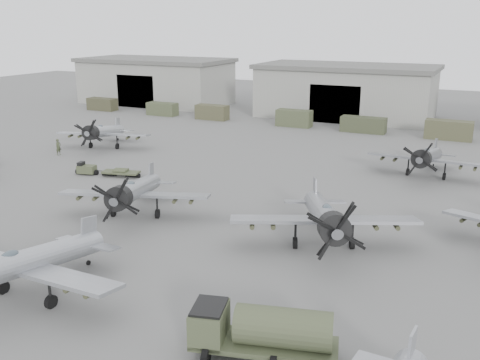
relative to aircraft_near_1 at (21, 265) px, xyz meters
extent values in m
plane|color=#605F5D|center=(0.40, 7.43, -2.29)|extent=(220.00, 220.00, 0.00)
cube|color=gray|center=(-37.60, 69.43, 1.71)|extent=(28.00, 14.00, 8.00)
cube|color=#5A5A56|center=(-37.60, 69.43, 6.06)|extent=(29.00, 14.80, 0.70)
cube|color=black|center=(-37.60, 62.63, 0.71)|extent=(8.12, 0.40, 6.00)
cube|color=gray|center=(0.40, 69.43, 1.71)|extent=(28.00, 14.00, 8.00)
cube|color=#5A5A56|center=(0.40, 69.43, 6.06)|extent=(29.00, 14.80, 0.70)
cube|color=black|center=(0.40, 62.63, 0.71)|extent=(8.12, 0.40, 6.00)
cube|color=#3B3A26|center=(-41.36, 57.43, -1.19)|extent=(5.50, 2.20, 2.19)
cube|color=#41482F|center=(-28.38, 57.43, -1.20)|extent=(5.30, 2.20, 2.16)
cube|color=#43432C|center=(-18.67, 57.43, -1.09)|extent=(5.40, 2.20, 2.39)
cube|color=#41482F|center=(-4.39, 57.43, -1.02)|extent=(5.39, 2.20, 2.54)
cube|color=#383E28|center=(6.25, 57.43, -1.17)|extent=(6.43, 2.20, 2.23)
cube|color=#43442C|center=(17.90, 57.43, -0.98)|extent=(6.19, 2.20, 2.61)
cylinder|color=#9DA0A6|center=(0.01, 0.93, -0.09)|extent=(1.63, 10.60, 3.12)
cube|color=#9DA0A6|center=(0.00, 0.34, -0.34)|extent=(12.50, 2.37, 0.56)
cube|color=#9DA0A6|center=(0.07, 5.62, 0.07)|extent=(0.14, 1.66, 1.99)
ellipsoid|color=#3F4C54|center=(-0.01, -0.66, 0.82)|extent=(0.61, 1.20, 0.56)
cylinder|color=black|center=(-1.89, 0.16, -1.94)|extent=(0.29, 0.80, 0.80)
cylinder|color=black|center=(1.90, 0.11, -1.94)|extent=(0.29, 0.80, 0.80)
cylinder|color=black|center=(0.07, 5.32, -2.14)|extent=(0.12, 0.32, 0.32)
cube|color=#9C9FA5|center=(21.12, 0.86, 0.04)|extent=(0.20, 1.64, 1.96)
cylinder|color=gray|center=(-2.80, 14.84, -0.13)|extent=(4.85, 10.25, 3.05)
cylinder|color=black|center=(-1.26, 10.51, 0.60)|extent=(2.27, 2.08, 2.03)
cube|color=gray|center=(-2.60, 14.28, -0.38)|extent=(12.23, 6.13, 0.55)
cube|color=gray|center=(-4.34, 19.16, 0.02)|extent=(0.66, 1.57, 1.95)
ellipsoid|color=#3F4C54|center=(-2.28, 13.36, 0.75)|extent=(0.95, 1.30, 0.55)
cylinder|color=black|center=(-4.29, 13.48, -1.94)|extent=(0.52, 0.83, 0.78)
cylinder|color=black|center=(-0.79, 14.72, -1.94)|extent=(0.52, 0.83, 0.78)
cylinder|color=black|center=(-4.24, 18.89, -2.14)|extent=(0.22, 0.33, 0.31)
cylinder|color=gray|center=(12.92, 15.41, 0.04)|extent=(6.08, 10.84, 3.30)
cylinder|color=black|center=(14.97, 10.90, 0.83)|extent=(2.52, 2.35, 2.20)
cube|color=gray|center=(13.18, 14.84, -0.23)|extent=(12.97, 7.59, 0.59)
cube|color=gray|center=(10.86, 19.93, 0.21)|extent=(0.84, 1.65, 2.11)
ellipsoid|color=#3F4C54|center=(13.62, 13.88, 0.99)|extent=(1.10, 1.42, 0.59)
cylinder|color=black|center=(11.44, 13.81, -1.92)|extent=(0.62, 0.89, 0.84)
cylinder|color=black|center=(15.09, 15.48, -1.92)|extent=(0.62, 0.89, 0.84)
cylinder|color=black|center=(10.99, 19.64, -2.13)|extent=(0.26, 0.36, 0.34)
cylinder|color=#9B9FA4|center=(-21.31, 33.65, -0.23)|extent=(4.23, 9.88, 2.92)
cylinder|color=black|center=(-20.03, 29.45, 0.47)|extent=(2.13, 1.93, 1.94)
cube|color=#9B9FA4|center=(-21.15, 33.11, -0.47)|extent=(11.76, 5.38, 0.52)
cube|color=#9B9FA4|center=(-22.60, 37.84, -0.08)|extent=(0.56, 1.52, 1.86)
ellipsoid|color=#3F4C54|center=(-20.88, 32.22, 0.62)|extent=(0.86, 1.23, 0.52)
cylinder|color=black|center=(-22.79, 32.42, -1.96)|extent=(0.47, 0.79, 0.75)
cylinder|color=black|center=(-19.40, 33.45, -1.96)|extent=(0.47, 0.79, 0.75)
cylinder|color=black|center=(-22.51, 37.58, -2.15)|extent=(0.19, 0.32, 0.30)
cylinder|color=gray|center=(17.56, 37.35, -0.18)|extent=(1.91, 10.16, 2.98)
cylinder|color=black|center=(17.34, 32.88, 0.52)|extent=(1.88, 1.59, 1.98)
cube|color=gray|center=(17.53, 36.78, -0.43)|extent=(12.00, 2.67, 0.54)
cube|color=gray|center=(17.77, 41.83, -0.04)|extent=(0.19, 1.59, 1.90)
ellipsoid|color=#3F4C54|center=(17.48, 35.83, 0.68)|extent=(0.63, 1.17, 0.53)
cylinder|color=black|center=(15.71, 36.68, -1.95)|extent=(0.30, 0.77, 0.76)
cylinder|color=black|center=(19.33, 36.51, -1.95)|extent=(0.30, 0.77, 0.76)
cylinder|color=black|center=(17.76, 41.54, -2.14)|extent=(0.13, 0.31, 0.30)
cube|color=#40482F|center=(14.51, 0.92, -1.54)|extent=(7.27, 3.91, 0.25)
cube|color=#40482F|center=(11.93, 0.26, -0.75)|extent=(2.09, 2.59, 1.68)
cylinder|color=#40482F|center=(15.38, 1.14, -0.56)|extent=(4.87, 2.94, 1.88)
cube|color=black|center=(11.93, 0.26, 0.14)|extent=(1.92, 2.28, 0.15)
cylinder|color=black|center=(12.30, -0.82, -1.84)|extent=(0.51, 0.94, 0.89)
cylinder|color=black|center=(16.53, 2.61, -1.84)|extent=(0.51, 0.94, 0.89)
cube|color=#3F462D|center=(-14.86, 22.51, -1.73)|extent=(2.03, 1.50, 0.81)
cube|color=black|center=(-15.45, 22.37, -1.22)|extent=(0.70, 1.00, 0.51)
cylinder|color=black|center=(-14.86, 22.51, -2.03)|extent=(1.31, 0.83, 0.57)
cylinder|color=black|center=(-13.58, 22.81, -1.83)|extent=(1.20, 0.35, 0.08)
cube|color=#3F462D|center=(-11.11, 23.38, -1.83)|extent=(4.07, 2.25, 0.18)
cylinder|color=black|center=(-11.11, 23.38, -2.08)|extent=(1.58, 0.78, 0.45)
cylinder|color=#3F462D|center=(-11.11, 23.38, -1.63)|extent=(1.45, 0.64, 0.32)
imported|color=#3A412A|center=(-23.73, 27.79, -1.30)|extent=(0.53, 0.75, 1.97)
camera|label=1|loc=(22.93, -19.49, 13.08)|focal=40.00mm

